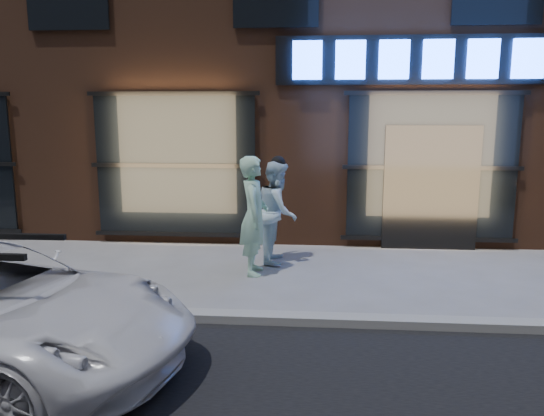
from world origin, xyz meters
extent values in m
plane|color=slate|center=(0.00, 0.00, 0.00)|extent=(90.00, 90.00, 0.00)
cube|color=gray|center=(0.00, 0.00, 0.06)|extent=(60.00, 0.25, 0.12)
cube|color=#54301E|center=(0.00, 8.00, 5.00)|extent=(30.00, 8.00, 10.00)
cube|color=black|center=(-0.40, 3.95, 3.60)|extent=(5.20, 0.06, 0.90)
cube|color=black|center=(0.00, 3.92, 1.20)|extent=(1.80, 0.10, 2.40)
cube|color=#FFBF72|center=(-5.00, 3.98, 1.60)|extent=(3.00, 0.04, 2.60)
cube|color=black|center=(-5.00, 3.94, 1.60)|extent=(3.20, 0.06, 2.80)
cube|color=#FFBF72|center=(0.00, 3.98, 1.60)|extent=(3.00, 0.04, 2.60)
cube|color=black|center=(0.00, 3.94, 1.60)|extent=(3.20, 0.06, 2.80)
cube|color=#2659FF|center=(-2.40, 3.88, 3.60)|extent=(0.55, 0.12, 0.70)
cube|color=#2659FF|center=(-1.60, 3.88, 3.60)|extent=(0.55, 0.12, 0.70)
cube|color=#2659FF|center=(-0.80, 3.88, 3.60)|extent=(0.55, 0.12, 0.70)
cube|color=#2659FF|center=(0.00, 3.88, 3.60)|extent=(0.55, 0.12, 0.70)
cube|color=#2659FF|center=(0.80, 3.88, 3.60)|extent=(0.55, 0.12, 0.70)
cube|color=#2659FF|center=(1.60, 3.88, 3.60)|extent=(0.55, 0.12, 0.70)
imported|color=#A9DFB7|center=(-3.22, 2.07, 0.98)|extent=(0.51, 0.74, 1.96)
imported|color=white|center=(-2.87, 2.83, 0.91)|extent=(0.70, 0.90, 1.82)
camera|label=1|loc=(-2.24, -6.39, 2.69)|focal=35.00mm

